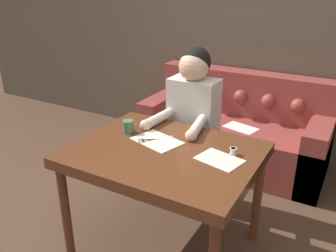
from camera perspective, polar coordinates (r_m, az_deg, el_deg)
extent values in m
plane|color=#4C3323|center=(2.64, -2.66, -18.77)|extent=(16.00, 16.00, 0.00)
cube|color=brown|center=(3.73, 13.09, 15.32)|extent=(8.00, 0.06, 2.60)
cube|color=#562D19|center=(2.23, -0.56, -4.63)|extent=(1.14, 0.90, 0.07)
cylinder|color=#562D19|center=(2.45, -16.08, -13.29)|extent=(0.06, 0.06, 0.69)
cylinder|color=#562D19|center=(2.94, -5.39, -5.84)|extent=(0.06, 0.06, 0.69)
cylinder|color=#562D19|center=(2.57, 14.13, -11.11)|extent=(0.06, 0.06, 0.69)
cube|color=brown|center=(3.61, 10.25, -2.66)|extent=(1.77, 0.78, 0.44)
cube|color=brown|center=(3.70, 12.21, 5.19)|extent=(1.77, 0.22, 0.45)
cube|color=brown|center=(3.87, -0.58, 0.83)|extent=(0.20, 0.78, 0.60)
cube|color=brown|center=(3.44, 22.70, -4.07)|extent=(0.20, 0.78, 0.60)
sphere|color=brown|center=(3.77, 3.67, 6.02)|extent=(0.13, 0.13, 0.13)
sphere|color=brown|center=(3.67, 7.52, 5.37)|extent=(0.13, 0.13, 0.13)
sphere|color=brown|center=(3.58, 11.56, 4.66)|extent=(0.13, 0.13, 0.13)
sphere|color=brown|center=(3.51, 15.78, 3.90)|extent=(0.13, 0.13, 0.13)
sphere|color=brown|center=(3.46, 20.13, 3.09)|extent=(0.13, 0.13, 0.13)
cube|color=white|center=(3.41, 11.60, -0.27)|extent=(0.34, 0.25, 0.00)
cylinder|color=#33281E|center=(2.99, 3.83, -7.58)|extent=(0.28, 0.28, 0.48)
cube|color=beige|center=(2.77, 4.11, 1.83)|extent=(0.37, 0.22, 0.57)
sphere|color=#DBAD8E|center=(2.63, 4.16, 9.53)|extent=(0.22, 0.22, 0.22)
sphere|color=black|center=(2.65, 4.46, 10.24)|extent=(0.23, 0.23, 0.23)
cylinder|color=beige|center=(2.60, -1.55, 1.23)|extent=(0.09, 0.32, 0.07)
sphere|color=#DBAD8E|center=(2.49, -3.63, 0.12)|extent=(0.08, 0.08, 0.08)
cylinder|color=beige|center=(2.47, 4.72, -0.10)|extent=(0.13, 0.32, 0.07)
sphere|color=#DBAD8E|center=(2.33, 3.74, -1.52)|extent=(0.08, 0.08, 0.08)
cube|color=beige|center=(2.33, -1.77, -2.37)|extent=(0.36, 0.29, 0.00)
cube|color=beige|center=(2.12, 8.24, -5.34)|extent=(0.29, 0.24, 0.00)
cube|color=silver|center=(2.37, -0.67, -1.92)|extent=(0.09, 0.12, 0.00)
cube|color=black|center=(2.33, -3.20, -2.38)|extent=(0.06, 0.08, 0.00)
torus|color=black|center=(2.31, -4.23, -2.57)|extent=(0.04, 0.04, 0.01)
cube|color=silver|center=(2.34, -0.53, -2.16)|extent=(0.12, 0.08, 0.00)
cube|color=black|center=(2.34, -3.28, -2.22)|extent=(0.08, 0.06, 0.00)
torus|color=black|center=(2.34, -4.36, -2.25)|extent=(0.04, 0.04, 0.01)
cylinder|color=silver|center=(2.34, -2.19, -2.20)|extent=(0.01, 0.01, 0.01)
cylinder|color=#47704C|center=(2.45, -6.40, -0.10)|extent=(0.08, 0.08, 0.09)
torus|color=#47704C|center=(2.42, -5.44, -0.23)|extent=(0.05, 0.01, 0.05)
cylinder|color=beige|center=(2.18, 10.40, -4.03)|extent=(0.03, 0.03, 0.04)
cylinder|color=beige|center=(2.17, 10.44, -3.55)|extent=(0.04, 0.04, 0.00)
cylinder|color=beige|center=(2.19, 10.36, -4.51)|extent=(0.04, 0.04, 0.00)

